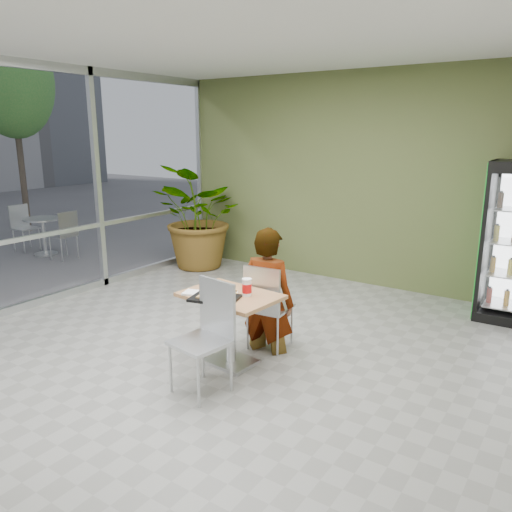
% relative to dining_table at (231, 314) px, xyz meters
% --- Properties ---
extents(ground, '(7.00, 7.00, 0.00)m').
position_rel_dining_table_xyz_m(ground, '(-0.26, -0.10, -0.54)').
color(ground, gray).
rests_on(ground, ground).
extents(room_envelope, '(6.00, 7.00, 3.20)m').
position_rel_dining_table_xyz_m(room_envelope, '(-0.26, -0.10, 1.06)').
color(room_envelope, beige).
rests_on(room_envelope, ground).
extents(storefront_frame, '(0.10, 7.00, 3.20)m').
position_rel_dining_table_xyz_m(storefront_frame, '(-3.26, -0.10, 1.06)').
color(storefront_frame, '#B7BABC').
rests_on(storefront_frame, ground).
extents(dining_table, '(0.99, 0.73, 0.75)m').
position_rel_dining_table_xyz_m(dining_table, '(0.00, 0.00, 0.00)').
color(dining_table, '#AF804B').
rests_on(dining_table, ground).
extents(chair_far, '(0.46, 0.47, 0.96)m').
position_rel_dining_table_xyz_m(chair_far, '(0.11, 0.48, 0.02)').
color(chair_far, '#B7BABC').
rests_on(chair_far, ground).
extents(chair_near, '(0.52, 0.52, 1.02)m').
position_rel_dining_table_xyz_m(chair_near, '(0.13, -0.50, 0.06)').
color(chair_near, '#B7BABC').
rests_on(chair_near, ground).
extents(seated_woman, '(0.65, 0.45, 1.65)m').
position_rel_dining_table_xyz_m(seated_woman, '(0.10, 0.53, -0.01)').
color(seated_woman, black).
rests_on(seated_woman, ground).
extents(pizza_plate, '(0.29, 0.26, 0.03)m').
position_rel_dining_table_xyz_m(pizza_plate, '(-0.04, 0.01, 0.23)').
color(pizza_plate, white).
rests_on(pizza_plate, dining_table).
extents(soda_cup, '(0.10, 0.10, 0.17)m').
position_rel_dining_table_xyz_m(soda_cup, '(0.16, 0.05, 0.30)').
color(soda_cup, white).
rests_on(soda_cup, dining_table).
extents(napkin_stack, '(0.20, 0.20, 0.02)m').
position_rel_dining_table_xyz_m(napkin_stack, '(-0.32, -0.21, 0.23)').
color(napkin_stack, white).
rests_on(napkin_stack, dining_table).
extents(cafeteria_tray, '(0.51, 0.43, 0.03)m').
position_rel_dining_table_xyz_m(cafeteria_tray, '(-0.02, -0.22, 0.23)').
color(cafeteria_tray, black).
rests_on(cafeteria_tray, dining_table).
extents(potted_plant, '(2.00, 1.88, 1.79)m').
position_rel_dining_table_xyz_m(potted_plant, '(-2.64, 2.69, 0.36)').
color(potted_plant, '#2D712E').
rests_on(potted_plant, ground).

